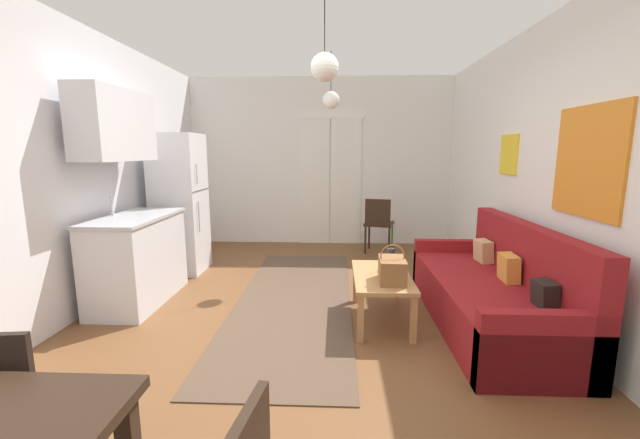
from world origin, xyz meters
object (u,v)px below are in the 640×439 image
couch (494,295)px  dining_chair_near (8,413)px  refrigerator (180,204)px  handbag (392,270)px  pendant_lamp_near (325,67)px  accent_chair (379,222)px  bamboo_vase (391,258)px  pendant_lamp_far (331,100)px  coffee_table (382,281)px

couch → dining_chair_near: couch is taller
dining_chair_near → refrigerator: (-0.69, 3.52, 0.37)m
handbag → pendant_lamp_near: bearing=-176.0°
handbag → dining_chair_near: (-1.79, -1.89, -0.04)m
pendant_lamp_near → refrigerator: bearing=138.8°
dining_chair_near → accent_chair: dining_chair_near is taller
couch → dining_chair_near: bearing=-143.3°
refrigerator → couch: bearing=-23.4°
bamboo_vase → pendant_lamp_far: 2.18m
handbag → coffee_table: bearing=108.6°
couch → pendant_lamp_far: (-1.50, 1.57, 1.88)m
handbag → refrigerator: bearing=146.8°
couch → dining_chair_near: (-2.73, -2.03, 0.23)m
refrigerator → accent_chair: 2.86m
bamboo_vase → handbag: 0.39m
dining_chair_near → refrigerator: refrigerator is taller
couch → bamboo_vase: couch is taller
bamboo_vase → accent_chair: (0.12, 2.25, -0.05)m
coffee_table → handbag: handbag is taller
couch → refrigerator: bearing=156.6°
refrigerator → pendant_lamp_far: size_ratio=2.61×
coffee_table → refrigerator: size_ratio=0.54×
pendant_lamp_near → pendant_lamp_far: size_ratio=0.96×
pendant_lamp_far → couch: bearing=-46.3°
handbag → refrigerator: size_ratio=0.19×
accent_chair → pendant_lamp_near: size_ratio=1.30×
pendant_lamp_near → accent_chair: bearing=74.5°
accent_chair → pendant_lamp_near: 3.26m
bamboo_vase → couch: bearing=-15.6°
dining_chair_near → handbag: bearing=-140.4°
bamboo_vase → accent_chair: 2.25m
refrigerator → pendant_lamp_far: 2.32m
pendant_lamp_far → accent_chair: bearing=52.2°
dining_chair_near → pendant_lamp_near: (1.21, 1.85, 1.69)m
couch → bamboo_vase: bearing=164.4°
bamboo_vase → dining_chair_near: dining_chair_near is taller
refrigerator → pendant_lamp_near: 2.85m
couch → handbag: couch is taller
refrigerator → pendant_lamp_near: size_ratio=2.71×
handbag → pendant_lamp_near: 1.75m
refrigerator → accent_chair: bearing=20.9°
coffee_table → bamboo_vase: bamboo_vase is taller
pendant_lamp_near → bamboo_vase: bearing=34.7°
handbag → pendant_lamp_far: bearing=108.1°
couch → handbag: (-0.94, -0.14, 0.26)m
handbag → bamboo_vase: bearing=83.9°
handbag → dining_chair_near: size_ratio=0.38×
dining_chair_near → accent_chair: 4.93m
coffee_table → couch: bearing=-2.8°
dining_chair_near → bamboo_vase: bearing=-135.7°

